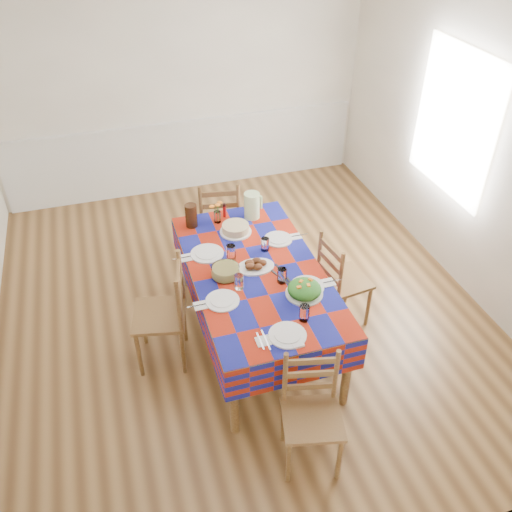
{
  "coord_description": "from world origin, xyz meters",
  "views": [
    {
      "loc": [
        -1.01,
        -3.8,
        3.56
      ],
      "look_at": [
        0.09,
        -0.26,
        0.78
      ],
      "focal_mm": 38.0,
      "sensor_mm": 36.0,
      "label": 1
    }
  ],
  "objects_px": {
    "green_pitcher": "(252,205)",
    "dining_table": "(256,278)",
    "meat_platter": "(255,265)",
    "tea_pitcher": "(191,216)",
    "chair_left": "(165,315)",
    "chair_near": "(311,414)",
    "chair_far": "(220,221)",
    "chair_right": "(341,281)"
  },
  "relations": [
    {
      "from": "meat_platter",
      "to": "chair_far",
      "type": "distance_m",
      "value": 1.26
    },
    {
      "from": "meat_platter",
      "to": "chair_left",
      "type": "bearing_deg",
      "value": -177.14
    },
    {
      "from": "dining_table",
      "to": "chair_right",
      "type": "distance_m",
      "value": 0.83
    },
    {
      "from": "chair_far",
      "to": "chair_right",
      "type": "bearing_deg",
      "value": 132.44
    },
    {
      "from": "tea_pitcher",
      "to": "chair_left",
      "type": "bearing_deg",
      "value": -117.15
    },
    {
      "from": "green_pitcher",
      "to": "tea_pitcher",
      "type": "xyz_separation_m",
      "value": [
        -0.58,
        0.02,
        -0.02
      ]
    },
    {
      "from": "green_pitcher",
      "to": "chair_left",
      "type": "distance_m",
      "value": 1.34
    },
    {
      "from": "tea_pitcher",
      "to": "chair_left",
      "type": "xyz_separation_m",
      "value": [
        -0.42,
        -0.82,
        -0.39
      ]
    },
    {
      "from": "meat_platter",
      "to": "green_pitcher",
      "type": "bearing_deg",
      "value": 75.15
    },
    {
      "from": "tea_pitcher",
      "to": "chair_far",
      "type": "xyz_separation_m",
      "value": [
        0.36,
        0.44,
        -0.4
      ]
    },
    {
      "from": "green_pitcher",
      "to": "tea_pitcher",
      "type": "distance_m",
      "value": 0.58
    },
    {
      "from": "chair_near",
      "to": "chair_far",
      "type": "height_order",
      "value": "chair_far"
    },
    {
      "from": "meat_platter",
      "to": "chair_left",
      "type": "xyz_separation_m",
      "value": [
        -0.79,
        -0.04,
        -0.3
      ]
    },
    {
      "from": "chair_left",
      "to": "chair_right",
      "type": "relative_size",
      "value": 1.07
    },
    {
      "from": "chair_near",
      "to": "chair_far",
      "type": "xyz_separation_m",
      "value": [
        -0.02,
        2.51,
        0.03
      ]
    },
    {
      "from": "dining_table",
      "to": "chair_far",
      "type": "bearing_deg",
      "value": 90.36
    },
    {
      "from": "chair_right",
      "to": "chair_left",
      "type": "bearing_deg",
      "value": 82.67
    },
    {
      "from": "chair_left",
      "to": "chair_right",
      "type": "xyz_separation_m",
      "value": [
        1.59,
        0.0,
        -0.03
      ]
    },
    {
      "from": "green_pitcher",
      "to": "chair_left",
      "type": "bearing_deg",
      "value": -141.24
    },
    {
      "from": "chair_left",
      "to": "meat_platter",
      "type": "bearing_deg",
      "value": 105.52
    },
    {
      "from": "chair_near",
      "to": "dining_table",
      "type": "bearing_deg",
      "value": 103.46
    },
    {
      "from": "green_pitcher",
      "to": "tea_pitcher",
      "type": "relative_size",
      "value": 1.14
    },
    {
      "from": "meat_platter",
      "to": "chair_far",
      "type": "xyz_separation_m",
      "value": [
        -0.01,
        1.22,
        -0.32
      ]
    },
    {
      "from": "meat_platter",
      "to": "tea_pitcher",
      "type": "bearing_deg",
      "value": 115.68
    },
    {
      "from": "meat_platter",
      "to": "chair_right",
      "type": "height_order",
      "value": "chair_right"
    },
    {
      "from": "green_pitcher",
      "to": "chair_far",
      "type": "xyz_separation_m",
      "value": [
        -0.21,
        0.46,
        -0.42
      ]
    },
    {
      "from": "chair_far",
      "to": "chair_right",
      "type": "relative_size",
      "value": 1.05
    },
    {
      "from": "green_pitcher",
      "to": "tea_pitcher",
      "type": "height_order",
      "value": "green_pitcher"
    },
    {
      "from": "green_pitcher",
      "to": "chair_far",
      "type": "relative_size",
      "value": 0.26
    },
    {
      "from": "meat_platter",
      "to": "green_pitcher",
      "type": "relative_size",
      "value": 1.27
    },
    {
      "from": "chair_near",
      "to": "chair_left",
      "type": "height_order",
      "value": "chair_left"
    },
    {
      "from": "dining_table",
      "to": "tea_pitcher",
      "type": "distance_m",
      "value": 0.91
    },
    {
      "from": "chair_right",
      "to": "dining_table",
      "type": "bearing_deg",
      "value": 82.1
    },
    {
      "from": "green_pitcher",
      "to": "dining_table",
      "type": "bearing_deg",
      "value": -104.46
    },
    {
      "from": "dining_table",
      "to": "chair_left",
      "type": "distance_m",
      "value": 0.82
    },
    {
      "from": "meat_platter",
      "to": "chair_left",
      "type": "distance_m",
      "value": 0.85
    },
    {
      "from": "tea_pitcher",
      "to": "chair_right",
      "type": "height_order",
      "value": "tea_pitcher"
    },
    {
      "from": "meat_platter",
      "to": "dining_table",
      "type": "bearing_deg",
      "value": -93.94
    },
    {
      "from": "tea_pitcher",
      "to": "meat_platter",
      "type": "bearing_deg",
      "value": -64.32
    },
    {
      "from": "chair_far",
      "to": "chair_left",
      "type": "distance_m",
      "value": 1.49
    },
    {
      "from": "chair_right",
      "to": "chair_far",
      "type": "bearing_deg",
      "value": 25.04
    },
    {
      "from": "dining_table",
      "to": "chair_right",
      "type": "relative_size",
      "value": 2.12
    }
  ]
}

